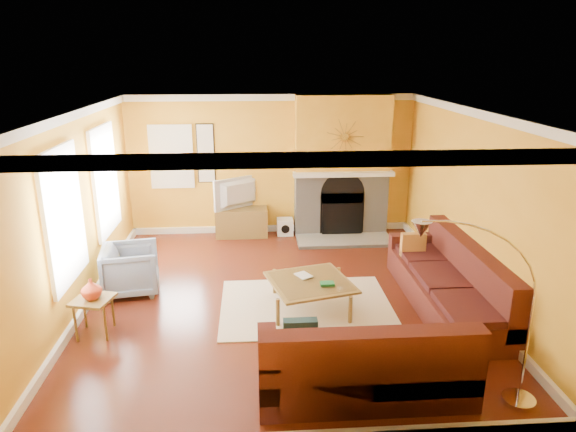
{
  "coord_description": "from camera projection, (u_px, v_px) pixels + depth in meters",
  "views": [
    {
      "loc": [
        -0.37,
        -6.81,
        3.41
      ],
      "look_at": [
        0.14,
        0.4,
        1.13
      ],
      "focal_mm": 32.0,
      "sensor_mm": 36.0,
      "label": 1
    }
  ],
  "objects": [
    {
      "name": "floor",
      "position": [
        280.0,
        298.0,
        7.53
      ],
      "size": [
        5.5,
        6.0,
        0.02
      ],
      "primitive_type": "cube",
      "color": "maroon",
      "rests_on": "ground"
    },
    {
      "name": "subwoofer",
      "position": [
        285.0,
        227.0,
        10.14
      ],
      "size": [
        0.31,
        0.31,
        0.31
      ],
      "primitive_type": "cube",
      "color": "white",
      "rests_on": "floor"
    },
    {
      "name": "side_table",
      "position": [
        95.0,
        316.0,
        6.48
      ],
      "size": [
        0.55,
        0.55,
        0.5
      ],
      "primitive_type": null,
      "rotation": [
        0.0,
        0.0,
        -0.26
      ],
      "color": "olive",
      "rests_on": "floor"
    },
    {
      "name": "hearth",
      "position": [
        344.0,
        240.0,
        9.75
      ],
      "size": [
        1.8,
        0.7,
        0.06
      ],
      "primitive_type": "cube",
      "color": "gray",
      "rests_on": "floor"
    },
    {
      "name": "vase",
      "position": [
        91.0,
        289.0,
        6.37
      ],
      "size": [
        0.27,
        0.27,
        0.27
      ],
      "primitive_type": "imported",
      "rotation": [
        0.0,
        0.0,
        -0.07
      ],
      "color": "#D24323",
      "rests_on": "side_table"
    },
    {
      "name": "window_back",
      "position": [
        172.0,
        157.0,
        9.75
      ],
      "size": [
        0.82,
        0.06,
        1.22
      ],
      "primitive_type": "cube",
      "color": "white",
      "rests_on": "wall_back"
    },
    {
      "name": "window_left_near",
      "position": [
        104.0,
        180.0,
        8.13
      ],
      "size": [
        0.06,
        1.22,
        1.72
      ],
      "primitive_type": "cube",
      "color": "white",
      "rests_on": "wall_left"
    },
    {
      "name": "ceiling",
      "position": [
        279.0,
        110.0,
        6.71
      ],
      "size": [
        5.5,
        6.0,
        0.02
      ],
      "primitive_type": "cube",
      "color": "white",
      "rests_on": "ground"
    },
    {
      "name": "book",
      "position": [
        298.0,
        277.0,
        7.18
      ],
      "size": [
        0.27,
        0.3,
        0.02
      ],
      "primitive_type": "imported",
      "rotation": [
        0.0,
        0.0,
        0.5
      ],
      "color": "white",
      "rests_on": "coffee_table"
    },
    {
      "name": "baseboard",
      "position": [
        280.0,
        294.0,
        7.51
      ],
      "size": [
        5.5,
        6.0,
        0.12
      ],
      "primitive_type": null,
      "color": "white",
      "rests_on": "floor"
    },
    {
      "name": "wall_right",
      "position": [
        473.0,
        206.0,
        7.31
      ],
      "size": [
        0.02,
        6.0,
        2.7
      ],
      "primitive_type": "cube",
      "color": "gold",
      "rests_on": "ground"
    },
    {
      "name": "wall_left",
      "position": [
        76.0,
        214.0,
        6.94
      ],
      "size": [
        0.02,
        6.0,
        2.7
      ],
      "primitive_type": "cube",
      "color": "gold",
      "rests_on": "ground"
    },
    {
      "name": "tv",
      "position": [
        241.0,
        194.0,
        9.85
      ],
      "size": [
        0.95,
        0.71,
        0.61
      ],
      "primitive_type": "imported",
      "rotation": [
        0.0,
        0.0,
        3.74
      ],
      "color": "black",
      "rests_on": "media_console"
    },
    {
      "name": "fireplace",
      "position": [
        342.0,
        166.0,
        9.88
      ],
      "size": [
        1.8,
        0.4,
        2.7
      ],
      "primitive_type": null,
      "color": "gray",
      "rests_on": "floor"
    },
    {
      "name": "sectional_sofa",
      "position": [
        376.0,
        293.0,
        6.66
      ],
      "size": [
        3.1,
        3.7,
        0.9
      ],
      "primitive_type": null,
      "color": "#511E1A",
      "rests_on": "floor"
    },
    {
      "name": "crown_molding",
      "position": [
        279.0,
        116.0,
        6.73
      ],
      "size": [
        5.5,
        6.0,
        0.12
      ],
      "primitive_type": null,
      "color": "white",
      "rests_on": "ceiling"
    },
    {
      "name": "window_left_far",
      "position": [
        62.0,
        216.0,
        6.32
      ],
      "size": [
        0.06,
        1.22,
        1.72
      ],
      "primitive_type": "cube",
      "color": "white",
      "rests_on": "wall_left"
    },
    {
      "name": "wall_front",
      "position": [
        300.0,
        314.0,
        4.26
      ],
      "size": [
        5.5,
        0.02,
        2.7
      ],
      "primitive_type": "cube",
      "color": "gold",
      "rests_on": "ground"
    },
    {
      "name": "mantel",
      "position": [
        344.0,
        174.0,
        9.68
      ],
      "size": [
        1.92,
        0.22,
        0.08
      ],
      "primitive_type": "cube",
      "color": "white",
      "rests_on": "fireplace"
    },
    {
      "name": "coffee_table",
      "position": [
        310.0,
        294.0,
        7.16
      ],
      "size": [
        1.29,
        1.29,
        0.42
      ],
      "primitive_type": null,
      "rotation": [
        0.0,
        0.0,
        0.26
      ],
      "color": "white",
      "rests_on": "floor"
    },
    {
      "name": "armchair",
      "position": [
        131.0,
        269.0,
        7.6
      ],
      "size": [
        0.91,
        0.89,
        0.73
      ],
      "primitive_type": "imported",
      "rotation": [
        0.0,
        0.0,
        1.73
      ],
      "color": "gray",
      "rests_on": "floor"
    },
    {
      "name": "rug",
      "position": [
        306.0,
        306.0,
        7.26
      ],
      "size": [
        2.4,
        1.8,
        0.02
      ],
      "primitive_type": "cube",
      "color": "beige",
      "rests_on": "floor"
    },
    {
      "name": "arc_lamp",
      "position": [
        478.0,
        318.0,
        4.92
      ],
      "size": [
        1.27,
        0.36,
        1.98
      ],
      "primitive_type": null,
      "color": "silver",
      "rests_on": "floor"
    },
    {
      "name": "sunburst",
      "position": [
        345.0,
        137.0,
        9.48
      ],
      "size": [
        0.7,
        0.04,
        0.7
      ],
      "primitive_type": null,
      "color": "olive",
      "rests_on": "fireplace"
    },
    {
      "name": "wall_art",
      "position": [
        206.0,
        154.0,
        9.79
      ],
      "size": [
        0.34,
        0.04,
        1.14
      ],
      "primitive_type": "cube",
      "color": "white",
      "rests_on": "wall_back"
    },
    {
      "name": "wall_back",
      "position": [
        271.0,
        165.0,
        9.98
      ],
      "size": [
        5.5,
        0.02,
        2.7
      ],
      "primitive_type": "cube",
      "color": "gold",
      "rests_on": "ground"
    },
    {
      "name": "media_console",
      "position": [
        242.0,
        222.0,
        10.02
      ],
      "size": [
        1.0,
        0.45,
        0.55
      ],
      "primitive_type": "cube",
      "color": "olive",
      "rests_on": "floor"
    }
  ]
}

